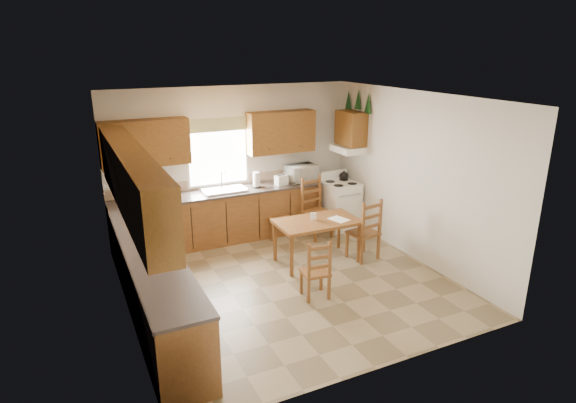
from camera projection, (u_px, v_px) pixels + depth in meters
name	position (u px, v px, depth m)	size (l,w,h in m)	color
floor	(288.00, 282.00, 7.15)	(4.50, 4.50, 0.00)	#8B7956
ceiling	(288.00, 97.00, 6.32)	(4.50, 4.50, 0.00)	brown
wall_left	(120.00, 219.00, 5.81)	(4.50, 4.50, 0.00)	silver
wall_right	(415.00, 177.00, 7.66)	(4.50, 4.50, 0.00)	silver
wall_back	(234.00, 162.00, 8.66)	(4.50, 4.50, 0.00)	silver
wall_front	(385.00, 255.00, 4.80)	(4.50, 4.50, 0.00)	silver
lower_cab_back	(221.00, 218.00, 8.53)	(3.75, 0.60, 0.88)	brown
lower_cab_left	(154.00, 287.00, 6.08)	(0.60, 3.60, 0.88)	brown
counter_back	(220.00, 193.00, 8.39)	(3.75, 0.63, 0.04)	#433834
counter_left	(151.00, 253.00, 5.94)	(0.63, 3.60, 0.04)	#433834
backsplash	(215.00, 183.00, 8.61)	(3.75, 0.01, 0.18)	#9A7E64
upper_cab_back_left	(145.00, 143.00, 7.73)	(1.41, 0.33, 0.75)	brown
upper_cab_back_right	(281.00, 132.00, 8.72)	(1.25, 0.33, 0.75)	brown
upper_cab_left	(132.00, 180.00, 5.59)	(0.33, 3.60, 0.75)	brown
upper_cab_stove	(351.00, 128.00, 8.83)	(0.33, 0.62, 0.62)	brown
range_hood	(348.00, 149.00, 8.93)	(0.44, 0.62, 0.12)	white
window_frame	(218.00, 153.00, 8.45)	(1.13, 0.02, 1.18)	white
window_pane	(218.00, 153.00, 8.45)	(1.05, 0.01, 1.10)	white
window_valance	(217.00, 125.00, 8.27)	(1.19, 0.01, 0.24)	#4F6A34
sink_basin	(224.00, 190.00, 8.41)	(0.75, 0.45, 0.04)	silver
pine_decal_a	(368.00, 103.00, 8.46)	(0.22, 0.22, 0.36)	#16441B
pine_decal_b	(358.00, 99.00, 8.73)	(0.22, 0.22, 0.36)	#16441B
pine_decal_c	(348.00, 100.00, 9.01)	(0.22, 0.22, 0.36)	#16441B
stove	(340.00, 206.00, 9.16)	(0.59, 0.61, 0.88)	white
coffeemaker	(129.00, 194.00, 7.67)	(0.20, 0.24, 0.35)	white
paper_towel	(256.00, 180.00, 8.60)	(0.12, 0.12, 0.28)	white
toaster	(281.00, 180.00, 8.76)	(0.22, 0.14, 0.18)	white
microwave	(301.00, 173.00, 8.99)	(0.52, 0.37, 0.31)	white
dining_table	(317.00, 241.00, 7.74)	(1.31, 0.75, 0.70)	brown
chair_near_left	(315.00, 268.00, 6.61)	(0.36, 0.34, 0.86)	brown
chair_near_right	(363.00, 229.00, 7.80)	(0.43, 0.41, 1.03)	brown
chair_far_left	(276.00, 212.00, 8.72)	(0.39, 0.37, 0.94)	brown
chair_far_right	(317.00, 208.00, 8.68)	(0.46, 0.44, 1.09)	brown
table_paper	(339.00, 219.00, 7.68)	(0.23, 0.30, 0.00)	white
table_card	(313.00, 216.00, 7.65)	(0.09, 0.02, 0.12)	white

